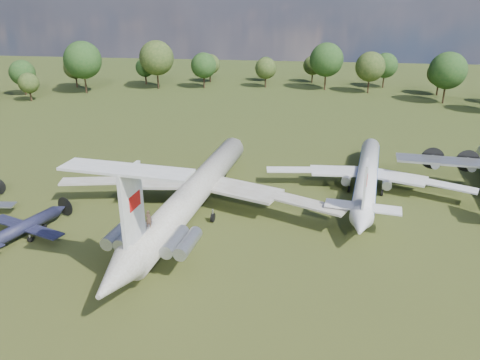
% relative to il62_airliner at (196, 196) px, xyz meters
% --- Properties ---
extents(ground, '(300.00, 300.00, 0.00)m').
position_rel_il62_airliner_xyz_m(ground, '(0.73, 2.03, -2.58)').
color(ground, '#1F3E14').
rests_on(ground, ground).
extents(il62_airliner, '(46.49, 57.09, 5.16)m').
position_rel_il62_airliner_xyz_m(il62_airliner, '(0.00, 0.00, 0.00)').
color(il62_airliner, silver).
rests_on(il62_airliner, ground).
extents(tu104_jet, '(36.73, 45.24, 4.09)m').
position_rel_il62_airliner_xyz_m(tu104_jet, '(23.99, 10.64, -0.53)').
color(tu104_jet, silver).
rests_on(tu104_jet, ground).
extents(small_prop_west, '(15.84, 18.29, 2.25)m').
position_rel_il62_airliner_xyz_m(small_prop_west, '(-19.55, -9.88, -1.45)').
color(small_prop_west, '#161931').
rests_on(small_prop_west, ground).
extents(person_on_il62, '(0.76, 0.55, 1.93)m').
position_rel_il62_airliner_xyz_m(person_on_il62, '(-1.73, -14.35, 3.54)').
color(person_on_il62, '#99694D').
rests_on(person_on_il62, il62_airliner).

